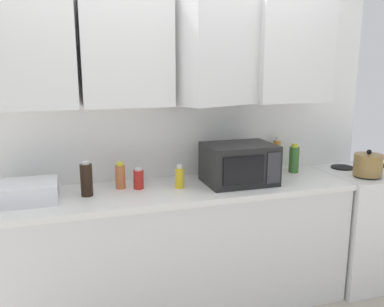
{
  "coord_description": "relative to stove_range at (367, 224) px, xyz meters",
  "views": [
    {
      "loc": [
        -0.68,
        -2.79,
        1.69
      ],
      "look_at": [
        0.12,
        -0.25,
        1.12
      ],
      "focal_mm": 36.85,
      "sensor_mm": 36.0,
      "label": 1
    }
  ],
  "objects": [
    {
      "name": "wall_back_with_cabinets",
      "position": [
        -1.6,
        0.25,
        1.12
      ],
      "size": [
        3.3,
        0.52,
        2.6
      ],
      "color": "white",
      "rests_on": "ground_plane"
    },
    {
      "name": "counter_run",
      "position": [
        -1.6,
        0.02,
        -0.0
      ],
      "size": [
        2.43,
        0.63,
        0.9
      ],
      "color": "silver",
      "rests_on": "ground_plane"
    },
    {
      "name": "stove_range",
      "position": [
        0.0,
        0.0,
        0.0
      ],
      "size": [
        0.76,
        0.64,
        0.91
      ],
      "color": "silver",
      "rests_on": "ground_plane"
    },
    {
      "name": "kettle",
      "position": [
        -0.17,
        -0.14,
        0.54
      ],
      "size": [
        0.21,
        0.21,
        0.2
      ],
      "color": "olive",
      "rests_on": "stove_range"
    },
    {
      "name": "microwave",
      "position": [
        -1.15,
        0.0,
        0.59
      ],
      "size": [
        0.48,
        0.37,
        0.28
      ],
      "color": "black",
      "rests_on": "counter_run"
    },
    {
      "name": "dish_rack",
      "position": [
        -2.56,
        0.02,
        0.51
      ],
      "size": [
        0.38,
        0.3,
        0.12
      ],
      "primitive_type": "cube",
      "color": "silver",
      "rests_on": "counter_run"
    },
    {
      "name": "bottle_red_sauce",
      "position": [
        -1.85,
        0.08,
        0.52
      ],
      "size": [
        0.07,
        0.07,
        0.14
      ],
      "color": "red",
      "rests_on": "counter_run"
    },
    {
      "name": "bottle_amber_vinegar",
      "position": [
        -0.73,
        0.23,
        0.57
      ],
      "size": [
        0.06,
        0.06,
        0.27
      ],
      "color": "#AD701E",
      "rests_on": "counter_run"
    },
    {
      "name": "bottle_green_oil",
      "position": [
        -0.62,
        0.15,
        0.55
      ],
      "size": [
        0.08,
        0.08,
        0.22
      ],
      "color": "#386B2D",
      "rests_on": "counter_run"
    },
    {
      "name": "bottle_spice_jar",
      "position": [
        -1.97,
        0.12,
        0.53
      ],
      "size": [
        0.07,
        0.07,
        0.18
      ],
      "color": "#BC6638",
      "rests_on": "counter_run"
    },
    {
      "name": "bottle_soy_dark",
      "position": [
        -2.19,
        0.02,
        0.56
      ],
      "size": [
        0.08,
        0.08,
        0.23
      ],
      "color": "black",
      "rests_on": "counter_run"
    },
    {
      "name": "bottle_yellow_mustard",
      "position": [
        -1.59,
        0.01,
        0.52
      ],
      "size": [
        0.06,
        0.06,
        0.16
      ],
      "color": "gold",
      "rests_on": "counter_run"
    }
  ]
}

